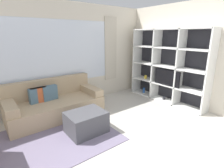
# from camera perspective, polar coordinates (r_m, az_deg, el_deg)

# --- Properties ---
(wall_back) EXTENTS (6.78, 0.11, 2.70)m
(wall_back) POSITION_cam_1_polar(r_m,az_deg,el_deg) (4.72, -17.70, 8.68)
(wall_back) COLOR beige
(wall_back) RESTS_ON ground_plane
(wall_right) EXTENTS (0.07, 4.51, 2.70)m
(wall_right) POSITION_cam_1_polar(r_m,az_deg,el_deg) (5.24, 20.90, 8.96)
(wall_right) COLOR beige
(wall_right) RESTS_ON ground_plane
(area_rug) EXTENTS (2.92, 1.77, 0.01)m
(area_rug) POSITION_cam_1_polar(r_m,az_deg,el_deg) (3.52, -24.17, -17.94)
(area_rug) COLOR slate
(area_rug) RESTS_ON ground_plane
(shelving_unit) EXTENTS (0.41, 2.36, 2.05)m
(shelving_unit) POSITION_cam_1_polar(r_m,az_deg,el_deg) (5.21, 17.78, 5.40)
(shelving_unit) COLOR #232328
(shelving_unit) RESTS_ON ground_plane
(couch_main) EXTENTS (2.12, 0.98, 0.85)m
(couch_main) POSITION_cam_1_polar(r_m,az_deg,el_deg) (4.39, -18.32, -6.19)
(couch_main) COLOR tan
(couch_main) RESTS_ON ground_plane
(ottoman) EXTENTS (0.73, 0.59, 0.43)m
(ottoman) POSITION_cam_1_polar(r_m,az_deg,el_deg) (3.57, -8.44, -12.27)
(ottoman) COLOR #47474C
(ottoman) RESTS_ON ground_plane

